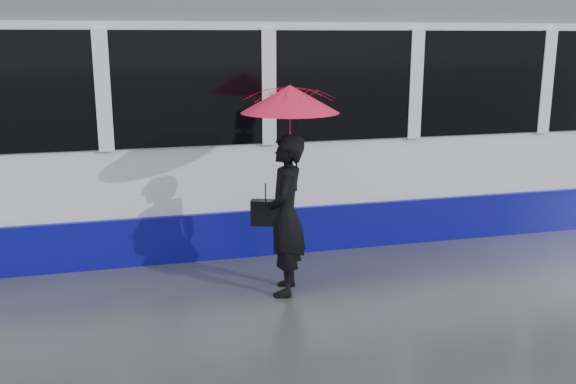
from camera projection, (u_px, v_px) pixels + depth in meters
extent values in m
plane|color=#2F2F34|center=(271.00, 292.00, 7.28)|extent=(90.00, 90.00, 0.00)
cube|color=#3F3D38|center=(242.00, 244.00, 8.95)|extent=(34.00, 0.07, 0.02)
cube|color=#3F3D38|center=(226.00, 216.00, 10.30)|extent=(34.00, 0.07, 0.02)
cube|color=white|center=(284.00, 127.00, 9.46)|extent=(24.00, 2.40, 2.95)
cube|color=#0B0C82|center=(284.00, 206.00, 9.74)|extent=(24.00, 2.56, 0.62)
cube|color=black|center=(284.00, 81.00, 9.30)|extent=(23.00, 2.48, 1.40)
cube|color=slate|center=(283.00, 11.00, 9.07)|extent=(23.60, 2.20, 0.35)
imported|color=black|center=(286.00, 215.00, 7.07)|extent=(0.62, 0.76, 1.80)
imported|color=#F41472|center=(290.00, 125.00, 6.85)|extent=(1.25, 1.26, 0.90)
cone|color=#F41472|center=(290.00, 99.00, 6.78)|extent=(1.34, 1.34, 0.29)
cylinder|color=black|center=(290.00, 83.00, 6.74)|extent=(0.01, 0.01, 0.07)
cylinder|color=black|center=(296.00, 156.00, 6.97)|extent=(0.02, 0.02, 0.79)
cube|color=black|center=(266.00, 213.00, 7.03)|extent=(0.35, 0.23, 0.28)
cylinder|color=black|center=(266.00, 192.00, 6.98)|extent=(0.01, 0.01, 0.18)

